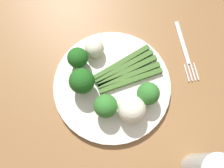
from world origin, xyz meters
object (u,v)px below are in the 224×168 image
(dining_table, at_px, (130,85))
(broccoli_front_left, at_px, (78,58))
(fork, at_px, (185,51))
(asparagus_bundle, at_px, (126,71))
(broccoli_outer_edge, at_px, (82,81))
(cauliflower_mid, at_px, (132,109))
(broccoli_right, at_px, (106,106))
(broccoli_back, at_px, (149,93))
(plate, at_px, (112,86))
(cauliflower_edge, at_px, (94,48))

(dining_table, relative_size, broccoli_front_left, 25.26)
(broccoli_front_left, relative_size, fork, 0.36)
(fork, bearing_deg, asparagus_bundle, -78.67)
(fork, bearing_deg, broccoli_front_left, -92.57)
(broccoli_outer_edge, distance_m, broccoli_front_left, 0.06)
(broccoli_front_left, xyz_separation_m, cauliflower_mid, (-0.06, 0.16, -0.00))
(dining_table, relative_size, broccoli_right, 23.39)
(asparagus_bundle, distance_m, fork, 0.16)
(broccoli_outer_edge, relative_size, broccoli_front_left, 1.19)
(dining_table, distance_m, fork, 0.18)
(asparagus_bundle, bearing_deg, broccoli_outer_edge, 172.45)
(broccoli_right, distance_m, broccoli_back, 0.10)
(broccoli_front_left, height_order, fork, broccoli_front_left)
(dining_table, distance_m, broccoli_right, 0.19)
(plate, distance_m, broccoli_front_left, 0.10)
(broccoli_right, height_order, broccoli_back, broccoli_right)
(cauliflower_mid, bearing_deg, plate, -81.53)
(asparagus_bundle, height_order, fork, asparagus_bundle)
(broccoli_front_left, relative_size, cauliflower_edge, 1.29)
(broccoli_front_left, bearing_deg, plate, 120.82)
(broccoli_outer_edge, distance_m, fork, 0.27)
(broccoli_back, xyz_separation_m, fork, (-0.14, -0.07, -0.05))
(asparagus_bundle, bearing_deg, cauliflower_mid, -111.62)
(broccoli_front_left, distance_m, cauliflower_mid, 0.17)
(cauliflower_mid, bearing_deg, broccoli_outer_edge, -54.07)
(dining_table, relative_size, cauliflower_mid, 24.07)
(fork, bearing_deg, plate, -74.31)
(dining_table, bearing_deg, broccoli_back, 92.27)
(broccoli_outer_edge, xyz_separation_m, fork, (-0.27, 0.02, -0.05))
(dining_table, bearing_deg, broccoli_outer_edge, -7.44)
(asparagus_bundle, relative_size, fork, 0.98)
(broccoli_front_left, height_order, broccoli_back, broccoli_back)
(broccoli_right, height_order, cauliflower_edge, broccoli_right)
(broccoli_back, xyz_separation_m, cauliflower_edge, (0.07, -0.15, -0.01))
(asparagus_bundle, bearing_deg, broccoli_front_left, 141.84)
(dining_table, height_order, broccoli_right, broccoli_right)
(plate, height_order, asparagus_bundle, asparagus_bundle)
(broccoli_right, xyz_separation_m, broccoli_back, (-0.10, 0.01, -0.00))
(broccoli_outer_edge, height_order, cauliflower_mid, broccoli_outer_edge)
(dining_table, distance_m, broccoli_front_left, 0.20)
(dining_table, height_order, cauliflower_edge, cauliflower_edge)
(plate, distance_m, asparagus_bundle, 0.05)
(dining_table, height_order, plate, plate)
(plate, bearing_deg, cauliflower_edge, -87.98)
(dining_table, distance_m, asparagus_bundle, 0.12)
(plate, height_order, broccoli_outer_edge, broccoli_outer_edge)
(broccoli_outer_edge, distance_m, cauliflower_edge, 0.09)
(broccoli_back, bearing_deg, cauliflower_mid, 17.50)
(asparagus_bundle, xyz_separation_m, broccoli_front_left, (0.09, -0.07, 0.03))
(plate, xyz_separation_m, cauliflower_mid, (-0.01, 0.08, 0.04))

